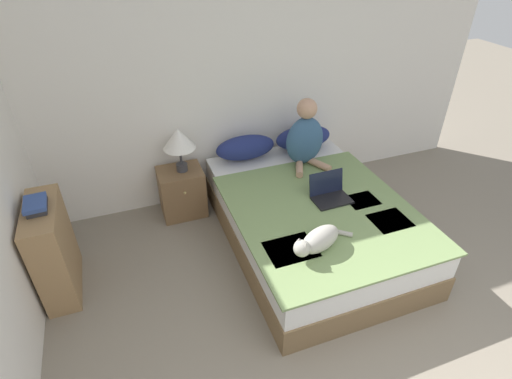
{
  "coord_description": "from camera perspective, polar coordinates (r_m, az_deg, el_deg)",
  "views": [
    {
      "loc": [
        -1.34,
        -0.28,
        2.59
      ],
      "look_at": [
        -0.45,
        2.13,
        0.86
      ],
      "focal_mm": 28.0,
      "sensor_mm": 36.0,
      "label": 1
    }
  ],
  "objects": [
    {
      "name": "wall_back",
      "position": [
        4.18,
        -0.57,
        15.61
      ],
      "size": [
        5.37,
        0.05,
        2.55
      ],
      "color": "white",
      "rests_on": "ground_plane"
    },
    {
      "name": "pillow_near",
      "position": [
        4.17,
        -1.52,
        6.02
      ],
      "size": [
        0.63,
        0.29,
        0.25
      ],
      "color": "navy",
      "rests_on": "bed"
    },
    {
      "name": "pillow_far",
      "position": [
        4.41,
        6.76,
        7.39
      ],
      "size": [
        0.63,
        0.29,
        0.25
      ],
      "color": "navy",
      "rests_on": "bed"
    },
    {
      "name": "nightstand",
      "position": [
        4.21,
        -10.52,
        -0.34
      ],
      "size": [
        0.44,
        0.39,
        0.51
      ],
      "color": "brown",
      "rests_on": "ground_plane"
    },
    {
      "name": "table_lamp",
      "position": [
        3.92,
        -10.99,
        6.95
      ],
      "size": [
        0.31,
        0.31,
        0.46
      ],
      "color": "#38383D",
      "rests_on": "nightstand"
    },
    {
      "name": "bookshelf",
      "position": [
        3.61,
        -26.94,
        -7.7
      ],
      "size": [
        0.24,
        0.66,
        0.82
      ],
      "color": "#99754C",
      "rests_on": "ground_plane"
    },
    {
      "name": "laptop_open",
      "position": [
        3.64,
        10.51,
        -0.6
      ],
      "size": [
        0.34,
        0.27,
        0.23
      ],
      "rotation": [
        0.0,
        0.0,
        0.02
      ],
      "color": "black",
      "rests_on": "bed"
    },
    {
      "name": "cat_tabby",
      "position": [
        3.05,
        8.82,
        -7.19
      ],
      "size": [
        0.57,
        0.31,
        0.19
      ],
      "rotation": [
        0.0,
        0.0,
        -2.78
      ],
      "color": "#A8A399",
      "rests_on": "bed"
    },
    {
      "name": "book_stack_top",
      "position": [
        3.36,
        -28.92,
        -1.94
      ],
      "size": [
        0.17,
        0.25,
        0.07
      ],
      "color": "#2D2D33",
      "rests_on": "bookshelf"
    },
    {
      "name": "bed",
      "position": [
        3.8,
        7.82,
        -4.38
      ],
      "size": [
        1.52,
        2.14,
        0.51
      ],
      "color": "brown",
      "rests_on": "ground_plane"
    },
    {
      "name": "person_sitting",
      "position": [
        4.03,
        7.04,
        7.38
      ],
      "size": [
        0.4,
        0.38,
        0.69
      ],
      "color": "#33567A",
      "rests_on": "bed"
    }
  ]
}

